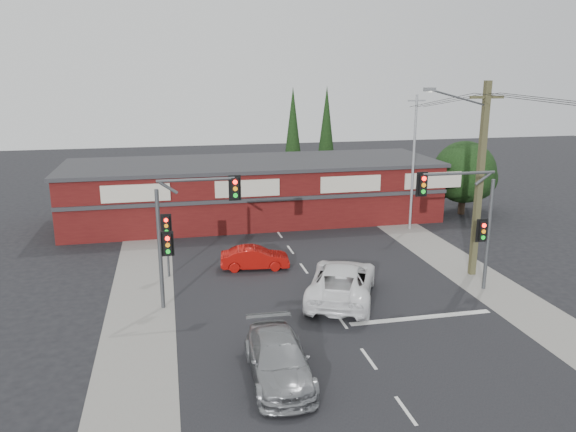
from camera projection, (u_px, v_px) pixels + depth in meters
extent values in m
plane|color=black|center=(334.00, 311.00, 25.17)|extent=(120.00, 120.00, 0.00)
cube|color=black|center=(307.00, 273.00, 29.90)|extent=(14.00, 70.00, 0.01)
cube|color=gray|center=(143.00, 285.00, 28.16)|extent=(3.00, 70.00, 0.02)
cube|color=gray|center=(453.00, 262.00, 31.64)|extent=(3.00, 70.00, 0.02)
cube|color=silver|center=(421.00, 317.00, 24.46)|extent=(6.50, 0.35, 0.01)
imported|color=white|center=(342.00, 281.00, 26.35)|extent=(5.09, 6.86, 1.73)
imported|color=gray|center=(279.00, 359.00, 19.47)|extent=(2.18, 5.07, 1.45)
imported|color=#A10E09|center=(255.00, 258.00, 30.45)|extent=(3.82, 1.70, 1.22)
cube|color=silver|center=(406.00, 411.00, 17.75)|extent=(0.12, 1.60, 0.01)
cube|color=silver|center=(369.00, 359.00, 20.95)|extent=(0.12, 1.60, 0.01)
cube|color=silver|center=(341.00, 321.00, 24.16)|extent=(0.12, 1.60, 0.01)
cube|color=silver|center=(320.00, 291.00, 27.36)|extent=(0.12, 1.60, 0.01)
cube|color=silver|center=(304.00, 268.00, 30.57)|extent=(0.12, 1.60, 0.01)
cube|color=silver|center=(290.00, 250.00, 33.77)|extent=(0.12, 1.60, 0.01)
cube|color=silver|center=(279.00, 234.00, 36.98)|extent=(0.12, 1.60, 0.01)
cube|color=silver|center=(270.00, 221.00, 40.18)|extent=(0.12, 1.60, 0.01)
cube|color=silver|center=(262.00, 210.00, 43.39)|extent=(0.12, 1.60, 0.01)
cube|color=silver|center=(255.00, 201.00, 46.59)|extent=(0.12, 1.60, 0.01)
cube|color=#440D0D|center=(253.00, 192.00, 40.55)|extent=(26.00, 8.00, 4.00)
cube|color=#2D2D30|center=(253.00, 163.00, 40.03)|extent=(26.40, 8.40, 0.25)
cube|color=beige|center=(136.00, 193.00, 34.81)|extent=(4.20, 0.12, 1.10)
cube|color=beige|center=(247.00, 188.00, 36.24)|extent=(4.20, 0.12, 1.10)
cube|color=beige|center=(351.00, 184.00, 37.67)|extent=(4.20, 0.12, 1.10)
cube|color=beige|center=(433.00, 180.00, 38.90)|extent=(4.20, 0.12, 1.10)
cube|color=#2D2D30|center=(263.00, 200.00, 36.60)|extent=(26.00, 0.15, 0.25)
cylinder|color=#2D2116|center=(462.00, 202.00, 42.11)|extent=(0.50, 0.50, 1.80)
sphere|color=black|center=(464.00, 172.00, 41.54)|extent=(4.60, 4.60, 4.60)
sphere|color=black|center=(475.00, 178.00, 42.96)|extent=(3.40, 3.40, 3.40)
sphere|color=black|center=(438.00, 181.00, 42.82)|extent=(2.80, 2.80, 2.80)
cylinder|color=#2D2116|center=(293.00, 184.00, 48.35)|extent=(0.24, 0.24, 2.00)
cone|color=black|center=(293.00, 132.00, 47.23)|extent=(1.80, 1.80, 7.50)
cylinder|color=#2D2116|center=(326.00, 178.00, 50.96)|extent=(0.24, 0.24, 2.00)
cone|color=black|center=(326.00, 129.00, 49.84)|extent=(1.80, 1.80, 7.50)
cylinder|color=#47494C|center=(160.00, 250.00, 24.84)|extent=(0.18, 0.18, 5.50)
cylinder|color=#47494C|center=(196.00, 180.00, 24.41)|extent=(3.40, 0.14, 0.14)
cylinder|color=#47494C|center=(168.00, 188.00, 24.24)|extent=(0.82, 0.14, 0.63)
cube|color=black|center=(235.00, 188.00, 24.87)|extent=(0.32, 0.22, 0.95)
cube|color=black|center=(235.00, 188.00, 24.94)|extent=(0.55, 0.04, 1.15)
cylinder|color=#FF0C07|center=(235.00, 182.00, 24.67)|extent=(0.20, 0.06, 0.20)
cylinder|color=orange|center=(235.00, 189.00, 24.75)|extent=(0.20, 0.06, 0.20)
cylinder|color=#0CE526|center=(235.00, 195.00, 24.82)|extent=(0.20, 0.06, 0.20)
cube|color=black|center=(168.00, 244.00, 24.85)|extent=(0.32, 0.22, 0.95)
cube|color=black|center=(168.00, 244.00, 24.91)|extent=(0.55, 0.04, 1.15)
cylinder|color=#FF0C07|center=(167.00, 239.00, 24.65)|extent=(0.20, 0.06, 0.20)
cylinder|color=orange|center=(168.00, 245.00, 24.72)|extent=(0.20, 0.06, 0.20)
cylinder|color=#0CE526|center=(168.00, 252.00, 24.80)|extent=(0.20, 0.06, 0.20)
cylinder|color=#47494C|center=(488.00, 235.00, 27.07)|extent=(0.18, 0.18, 5.50)
cylinder|color=#47494C|center=(459.00, 173.00, 25.92)|extent=(3.60, 0.14, 0.14)
cylinder|color=#47494C|center=(483.00, 179.00, 26.26)|extent=(0.82, 0.14, 0.63)
cube|color=black|center=(422.00, 185.00, 25.67)|extent=(0.32, 0.22, 0.95)
cube|color=black|center=(422.00, 184.00, 25.73)|extent=(0.55, 0.04, 1.15)
cylinder|color=#FF0C07|center=(424.00, 179.00, 25.47)|extent=(0.20, 0.06, 0.20)
cylinder|color=orange|center=(424.00, 185.00, 25.54)|extent=(0.20, 0.06, 0.20)
cylinder|color=#0CE526|center=(423.00, 192.00, 25.62)|extent=(0.20, 0.06, 0.20)
cube|color=black|center=(482.00, 231.00, 26.93)|extent=(0.32, 0.22, 0.95)
cube|color=black|center=(481.00, 230.00, 27.00)|extent=(0.55, 0.04, 1.15)
cylinder|color=#FF0C07|center=(484.00, 226.00, 26.73)|extent=(0.20, 0.06, 0.20)
cylinder|color=orange|center=(484.00, 232.00, 26.81)|extent=(0.20, 0.06, 0.20)
cylinder|color=#0CE526|center=(483.00, 238.00, 26.88)|extent=(0.20, 0.06, 0.20)
cylinder|color=#47494C|center=(168.00, 249.00, 29.00)|extent=(0.12, 0.12, 3.00)
cube|color=black|center=(166.00, 225.00, 28.67)|extent=(0.32, 0.22, 0.95)
cube|color=black|center=(166.00, 225.00, 28.74)|extent=(0.55, 0.04, 1.15)
cylinder|color=#FF0C07|center=(166.00, 220.00, 28.47)|extent=(0.20, 0.06, 0.20)
cylinder|color=orange|center=(166.00, 226.00, 28.55)|extent=(0.20, 0.06, 0.20)
cylinder|color=#0CE526|center=(167.00, 232.00, 28.62)|extent=(0.20, 0.06, 0.20)
cube|color=#4E4A2C|center=(480.00, 181.00, 28.50)|extent=(0.30, 0.30, 10.00)
cube|color=#4E4A2C|center=(487.00, 97.00, 27.45)|extent=(1.80, 0.14, 0.14)
cylinder|color=#47494C|center=(458.00, 98.00, 26.98)|extent=(3.23, 0.39, 0.89)
cube|color=slate|center=(430.00, 89.00, 26.41)|extent=(0.55, 0.25, 0.18)
cylinder|color=silver|center=(430.00, 92.00, 26.44)|extent=(0.28, 0.28, 0.05)
cylinder|color=gray|center=(413.00, 163.00, 37.25)|extent=(0.16, 0.16, 9.00)
cube|color=gray|center=(417.00, 101.00, 36.22)|extent=(1.20, 0.10, 0.10)
cylinder|color=black|center=(437.00, 101.00, 31.74)|extent=(0.73, 9.01, 1.22)
cylinder|color=black|center=(447.00, 101.00, 31.86)|extent=(0.52, 9.00, 1.22)
cylinder|color=black|center=(456.00, 101.00, 31.98)|extent=(0.31, 9.00, 1.22)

